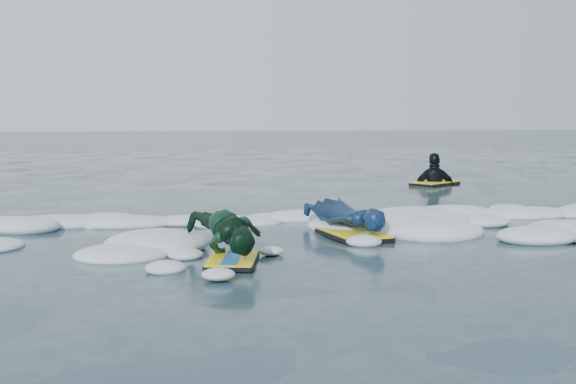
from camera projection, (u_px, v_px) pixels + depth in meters
name	position (u px, v px, depth m)	size (l,w,h in m)	color
ground	(298.00, 245.00, 7.24)	(120.00, 120.00, 0.00)	#1B3941
foam_band	(279.00, 229.00, 8.25)	(12.00, 3.10, 0.30)	silver
prone_woman_unit	(347.00, 218.00, 7.83)	(0.83, 1.50, 0.36)	black
prone_child_unit	(230.00, 235.00, 6.45)	(0.72, 1.23, 0.44)	black
waiting_rider_unit	(435.00, 191.00, 13.55)	(1.11, 0.99, 1.46)	black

